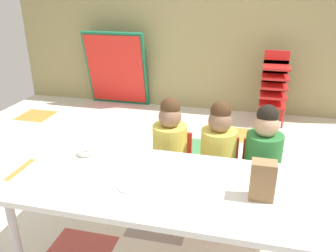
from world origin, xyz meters
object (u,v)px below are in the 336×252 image
object	(u,v)px
craft_table	(168,190)
folded_activity_table	(116,69)
donut_powdered_on_plate	(85,152)
seated_child_far_right	(263,154)
paper_plate_center_table	(133,186)
paper_bag_brown	(263,180)
paper_plate_near_edge	(86,155)
kid_chair_red_stack	(274,84)
seated_child_near_camera	(170,144)
seated_child_middle_seat	(218,149)

from	to	relation	value
craft_table	folded_activity_table	world-z (taller)	folded_activity_table
donut_powdered_on_plate	craft_table	bearing A→B (deg)	-17.44
seated_child_far_right	donut_powdered_on_plate	bearing A→B (deg)	-160.00
paper_plate_center_table	paper_bag_brown	bearing A→B (deg)	4.39
paper_plate_near_edge	paper_plate_center_table	world-z (taller)	same
seated_child_far_right	paper_plate_center_table	size ratio (longest dim) A/B	5.10
folded_activity_table	kid_chair_red_stack	bearing A→B (deg)	-4.90
seated_child_far_right	folded_activity_table	xyz separation A→B (m)	(-2.03, 2.27, -0.02)
folded_activity_table	donut_powdered_on_plate	size ratio (longest dim) A/B	9.48
donut_powdered_on_plate	seated_child_far_right	bearing A→B (deg)	20.00
craft_table	paper_plate_near_edge	distance (m)	0.65
folded_activity_table	craft_table	bearing A→B (deg)	-62.93
craft_table	paper_bag_brown	bearing A→B (deg)	-3.47
folded_activity_table	seated_child_near_camera	bearing A→B (deg)	-59.44
paper_bag_brown	paper_plate_center_table	distance (m)	0.72
craft_table	seated_child_far_right	bearing A→B (deg)	48.53
folded_activity_table	paper_plate_near_edge	size ratio (longest dim) A/B	6.04
seated_child_near_camera	kid_chair_red_stack	distance (m)	2.25
seated_child_far_right	paper_plate_near_edge	xyz separation A→B (m)	(-1.17, -0.43, 0.06)
paper_plate_near_edge	seated_child_near_camera	bearing A→B (deg)	41.36
craft_table	paper_plate_center_table	distance (m)	0.21
seated_child_far_right	paper_plate_near_edge	world-z (taller)	seated_child_far_right
seated_child_middle_seat	kid_chair_red_stack	world-z (taller)	seated_child_middle_seat
craft_table	paper_plate_center_table	world-z (taller)	paper_plate_center_table
seated_child_near_camera	kid_chair_red_stack	size ratio (longest dim) A/B	1.00
kid_chair_red_stack	paper_bag_brown	size ratio (longest dim) A/B	4.18
seated_child_near_camera	paper_plate_center_table	xyz separation A→B (m)	(-0.05, -0.71, 0.06)
kid_chair_red_stack	donut_powdered_on_plate	size ratio (longest dim) A/B	8.03
folded_activity_table	paper_plate_center_table	world-z (taller)	folded_activity_table
kid_chair_red_stack	paper_plate_center_table	distance (m)	2.93
kid_chair_red_stack	paper_plate_center_table	bearing A→B (deg)	-107.90
paper_bag_brown	donut_powdered_on_plate	xyz separation A→B (m)	(-1.14, 0.23, -0.08)
seated_child_near_camera	seated_child_far_right	world-z (taller)	same
folded_activity_table	paper_plate_center_table	distance (m)	3.25
kid_chair_red_stack	paper_plate_center_table	size ratio (longest dim) A/B	5.11
seated_child_far_right	paper_plate_near_edge	distance (m)	1.25
paper_plate_near_edge	paper_plate_center_table	bearing A→B (deg)	-32.94
kid_chair_red_stack	donut_powdered_on_plate	distance (m)	2.84
donut_powdered_on_plate	paper_plate_near_edge	bearing A→B (deg)	0.00
seated_child_near_camera	donut_powdered_on_plate	xyz separation A→B (m)	(-0.48, -0.43, 0.08)
kid_chair_red_stack	folded_activity_table	bearing A→B (deg)	175.10
seated_child_middle_seat	paper_plate_near_edge	world-z (taller)	seated_child_middle_seat
seated_child_middle_seat	paper_plate_near_edge	bearing A→B (deg)	-153.38
seated_child_middle_seat	seated_child_far_right	world-z (taller)	same
seated_child_near_camera	donut_powdered_on_plate	size ratio (longest dim) A/B	8.00
seated_child_near_camera	donut_powdered_on_plate	distance (m)	0.65
seated_child_near_camera	paper_bag_brown	world-z (taller)	seated_child_near_camera
seated_child_middle_seat	paper_plate_center_table	distance (m)	0.82
paper_plate_center_table	donut_powdered_on_plate	size ratio (longest dim) A/B	1.57
seated_child_middle_seat	paper_bag_brown	xyz separation A→B (m)	(0.29, -0.65, 0.17)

